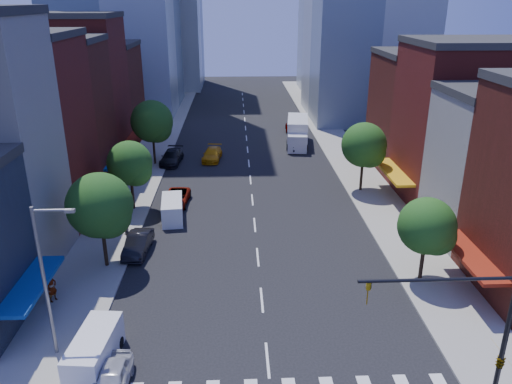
% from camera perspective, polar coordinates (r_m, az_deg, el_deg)
% --- Properties ---
extents(ground, '(220.00, 220.00, 0.00)m').
position_cam_1_polar(ground, '(29.61, 1.32, -18.64)').
color(ground, black).
rests_on(ground, ground).
extents(sidewalk_left, '(5.00, 120.00, 0.15)m').
position_cam_1_polar(sidewalk_left, '(66.36, -11.81, 4.21)').
color(sidewalk_left, gray).
rests_on(sidewalk_left, ground).
extents(sidewalk_right, '(5.00, 120.00, 0.15)m').
position_cam_1_polar(sidewalk_right, '(66.97, 9.86, 4.50)').
color(sidewalk_right, gray).
rests_on(sidewalk_right, ground).
extents(bldg_left_2, '(12.00, 9.00, 16.00)m').
position_cam_1_polar(bldg_left_2, '(48.59, -26.03, 6.00)').
color(bldg_left_2, maroon).
rests_on(bldg_left_2, ground).
extents(bldg_left_3, '(12.00, 8.00, 15.00)m').
position_cam_1_polar(bldg_left_3, '(56.38, -22.72, 7.84)').
color(bldg_left_3, '#4F1D13').
rests_on(bldg_left_3, ground).
extents(bldg_left_4, '(12.00, 9.00, 17.00)m').
position_cam_1_polar(bldg_left_4, '(64.09, -20.36, 10.51)').
color(bldg_left_4, maroon).
rests_on(bldg_left_4, ground).
extents(bldg_left_5, '(12.00, 10.00, 13.00)m').
position_cam_1_polar(bldg_left_5, '(73.39, -18.02, 10.41)').
color(bldg_left_5, '#4F1D13').
rests_on(bldg_left_5, ground).
extents(bldg_right_2, '(12.00, 10.00, 15.00)m').
position_cam_1_polar(bldg_right_2, '(53.12, 23.01, 7.06)').
color(bldg_right_2, maroon).
rests_on(bldg_right_2, ground).
extents(bldg_right_3, '(12.00, 10.00, 13.00)m').
position_cam_1_polar(bldg_right_3, '(62.28, 19.13, 8.50)').
color(bldg_right_3, '#4F1D13').
rests_on(bldg_right_3, ground).
extents(traffic_signal, '(7.24, 2.24, 8.00)m').
position_cam_1_polar(traffic_signal, '(26.14, 25.34, -15.67)').
color(traffic_signal, black).
rests_on(traffic_signal, sidewalk_right).
extents(streetlight, '(2.25, 0.25, 9.00)m').
position_cam_1_polar(streetlight, '(29.19, -22.81, -8.60)').
color(streetlight, slate).
rests_on(streetlight, sidewalk_left).
extents(tree_left_near, '(4.80, 4.80, 7.30)m').
position_cam_1_polar(tree_left_near, '(37.72, -17.21, -1.75)').
color(tree_left_near, black).
rests_on(tree_left_near, sidewalk_left).
extents(tree_left_mid, '(4.20, 4.20, 6.65)m').
position_cam_1_polar(tree_left_mid, '(47.88, -14.07, 3.00)').
color(tree_left_mid, black).
rests_on(tree_left_mid, sidewalk_left).
extents(tree_left_far, '(5.00, 5.00, 7.75)m').
position_cam_1_polar(tree_left_far, '(60.98, -11.66, 7.73)').
color(tree_left_far, black).
rests_on(tree_left_far, sidewalk_left).
extents(tree_right_near, '(4.00, 4.00, 6.20)m').
position_cam_1_polar(tree_right_near, '(36.48, 19.17, -3.95)').
color(tree_right_near, black).
rests_on(tree_right_near, sidewalk_right).
extents(tree_right_far, '(4.60, 4.60, 7.20)m').
position_cam_1_polar(tree_right_far, '(52.32, 12.40, 5.07)').
color(tree_right_far, black).
rests_on(tree_right_far, sidewalk_right).
extents(parked_car_front, '(1.72, 4.16, 1.41)m').
position_cam_1_polar(parked_car_front, '(28.36, -16.13, -19.91)').
color(parked_car_front, '#BBBCC0').
rests_on(parked_car_front, ground).
extents(parked_car_second, '(1.93, 4.81, 1.55)m').
position_cam_1_polar(parked_car_second, '(40.97, -13.34, -5.78)').
color(parked_car_second, black).
rests_on(parked_car_second, ground).
extents(parked_car_third, '(2.58, 5.01, 1.35)m').
position_cam_1_polar(parked_car_third, '(49.71, -9.06, -0.66)').
color(parked_car_third, '#999999').
rests_on(parked_car_third, ground).
extents(parked_car_rear, '(2.74, 5.72, 1.61)m').
position_cam_1_polar(parked_car_rear, '(62.34, -9.62, 3.96)').
color(parked_car_rear, black).
rests_on(parked_car_rear, ground).
extents(cargo_van_near, '(2.32, 4.86, 2.00)m').
position_cam_1_polar(cargo_van_near, '(29.86, -18.06, -17.05)').
color(cargo_van_near, silver).
rests_on(cargo_van_near, ground).
extents(cargo_van_far, '(2.29, 4.74, 1.95)m').
position_cam_1_polar(cargo_van_far, '(46.23, -9.54, -2.02)').
color(cargo_van_far, white).
rests_on(cargo_van_far, ground).
extents(taxi, '(2.63, 5.36, 1.50)m').
position_cam_1_polar(taxi, '(63.02, -5.03, 4.32)').
color(taxi, orange).
rests_on(taxi, ground).
extents(traffic_car_oncoming, '(2.02, 4.66, 1.49)m').
position_cam_1_polar(traffic_car_oncoming, '(67.33, 4.52, 5.44)').
color(traffic_car_oncoming, black).
rests_on(traffic_car_oncoming, ground).
extents(traffic_car_far, '(2.10, 4.60, 1.53)m').
position_cam_1_polar(traffic_car_far, '(77.21, 4.08, 7.52)').
color(traffic_car_far, '#999999').
rests_on(traffic_car_far, ground).
extents(box_truck, '(3.68, 9.27, 3.63)m').
position_cam_1_polar(box_truck, '(69.41, 4.76, 6.74)').
color(box_truck, silver).
rests_on(box_truck, ground).
extents(pedestrian_near, '(0.77, 0.86, 1.97)m').
position_cam_1_polar(pedestrian_near, '(36.18, -22.30, -10.09)').
color(pedestrian_near, '#999999').
rests_on(pedestrian_near, sidewalk_left).
extents(pedestrian_far, '(0.66, 0.83, 1.65)m').
position_cam_1_polar(pedestrian_far, '(42.58, -14.68, -4.54)').
color(pedestrian_far, '#999999').
rests_on(pedestrian_far, sidewalk_left).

